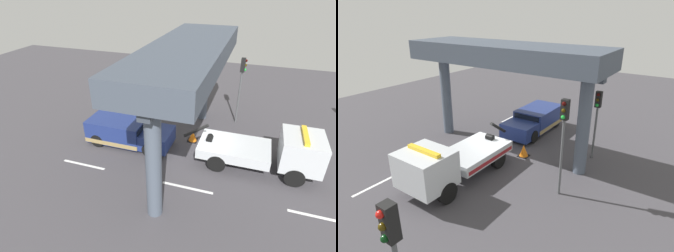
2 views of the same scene
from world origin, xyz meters
The scene contains 10 objects.
ground_plane centered at (0.00, 0.00, -0.05)m, with size 60.00×40.00×0.10m, color #423F44.
lane_stripe_west centered at (-6.00, -2.91, 0.00)m, with size 2.60×0.16×0.01m, color silver.
lane_stripe_mid centered at (0.00, -2.91, 0.00)m, with size 2.60×0.16×0.01m, color silver.
lane_stripe_east centered at (6.00, -2.91, 0.00)m, with size 2.60×0.16×0.01m, color silver.
tow_truck_white centered at (3.80, 0.00, 1.20)m, with size 7.26×2.43×2.46m.
towed_van_green centered at (-4.70, 0.00, 0.78)m, with size 5.20×2.23×1.58m.
overpass_structure centered at (-0.97, 0.00, 5.55)m, with size 3.60×11.79×6.42m.
traffic_light_near centered at (-2.98, 4.89, 2.94)m, with size 0.39×0.32×4.02m.
traffic_light_far centered at (1.52, 4.89, 3.38)m, with size 0.39×0.32×4.66m.
traffic_cone_orange centered at (-0.83, 1.49, 0.34)m, with size 0.61×0.61×0.72m.
Camera 2 is at (12.59, 9.59, 8.13)m, focal length 31.36 mm.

